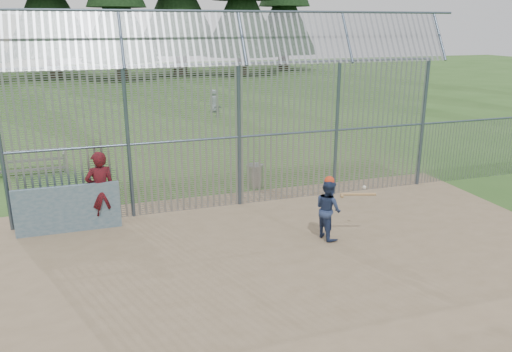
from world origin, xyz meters
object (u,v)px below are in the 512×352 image
object	(u,v)px
onlooker	(101,190)
dugout_wall	(68,209)
bleacher	(22,162)
batter	(328,209)
trash_can	(255,176)

from	to	relation	value
onlooker	dugout_wall	bearing A→B (deg)	-3.91
onlooker	bleacher	bearing A→B (deg)	-76.98
bleacher	dugout_wall	bearing A→B (deg)	-73.92
batter	bleacher	size ratio (longest dim) A/B	0.49
bleacher	batter	bearing A→B (deg)	-47.19
batter	onlooker	distance (m)	5.69
trash_can	batter	bearing A→B (deg)	-84.05
bleacher	trash_can	bearing A→B (deg)	-28.76
dugout_wall	batter	xyz separation A→B (m)	(5.96, -2.32, 0.13)
dugout_wall	onlooker	distance (m)	0.90
dugout_wall	trash_can	world-z (taller)	dugout_wall
batter	trash_can	world-z (taller)	batter
batter	bleacher	xyz separation A→B (m)	(-7.67, 8.29, -0.34)
dugout_wall	batter	world-z (taller)	batter
trash_can	dugout_wall	bearing A→B (deg)	-160.07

